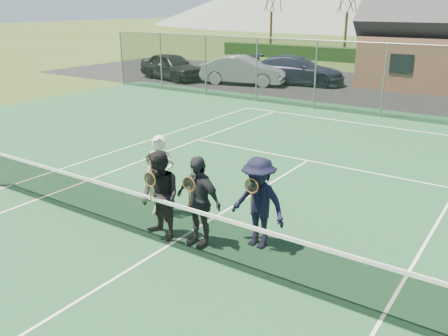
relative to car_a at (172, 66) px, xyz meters
The scene contains 13 objects.
ground 14.38m from the car_a, 13.32° to the left, with size 220.00×220.00×0.00m, color #324A1A.
court_surface 21.78m from the car_a, 50.07° to the right, with size 30.00×30.00×0.02m, color #1C4C2B.
tarmac_carpark 10.54m from the car_a, 18.36° to the left, with size 40.00×12.00×0.01m, color black.
car_a is the anchor object (origin of this frame).
car_b 4.81m from the car_a, 10.25° to the left, with size 1.72×4.92×1.62m, color #979BA0.
car_c 7.72m from the car_a, 21.02° to the left, with size 2.27×5.58×1.62m, color #1A1E35.
court_markings 21.78m from the car_a, 50.07° to the right, with size 11.03×23.83×0.01m.
tennis_net 21.77m from the car_a, 50.07° to the right, with size 11.68×0.08×1.10m.
perimeter_fence 14.35m from the car_a, 12.86° to the right, with size 30.07×0.07×3.02m.
player_a 20.23m from the car_a, 50.51° to the right, with size 0.77×0.64×1.80m.
player_b 21.39m from the car_a, 50.41° to the right, with size 1.01×0.86×1.80m.
player_c 21.72m from the car_a, 48.50° to the right, with size 1.08×0.54×1.80m.
player_d 21.98m from the car_a, 45.57° to the right, with size 1.21×0.76×1.80m.
Camera 1 is at (5.50, -6.18, 4.47)m, focal length 38.00 mm.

